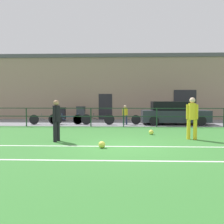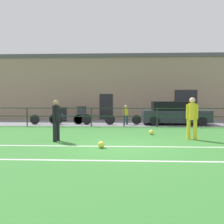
{
  "view_description": "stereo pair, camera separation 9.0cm",
  "coord_description": "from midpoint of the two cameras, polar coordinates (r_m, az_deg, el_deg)",
  "views": [
    {
      "loc": [
        -0.18,
        -8.5,
        1.71
      ],
      "look_at": [
        -0.59,
        2.75,
        1.08
      ],
      "focal_mm": 38.36,
      "sensor_mm": 36.0,
      "label": 1
    },
    {
      "loc": [
        -0.09,
        -8.5,
        1.71
      ],
      "look_at": [
        -0.59,
        2.75,
        1.08
      ],
      "focal_mm": 38.36,
      "sensor_mm": 36.0,
      "label": 2
    }
  ],
  "objects": [
    {
      "name": "trash_bin_1",
      "position": [
        18.39,
        -12.05,
        -0.51
      ],
      "size": [
        0.58,
        0.49,
        1.04
      ],
      "color": "black",
      "rests_on": "pavement_strip"
    },
    {
      "name": "field_line_hash",
      "position": [
        6.72,
        3.25,
        -11.53
      ],
      "size": [
        36.0,
        0.11,
        0.0
      ],
      "primitive_type": "cube",
      "color": "white",
      "rests_on": "ground"
    },
    {
      "name": "soccer_ball_spare",
      "position": [
        11.58,
        9.1,
        -4.77
      ],
      "size": [
        0.23,
        0.23,
        0.23
      ],
      "primitive_type": "sphere",
      "color": "#E5E04C",
      "rests_on": "ground"
    },
    {
      "name": "ground",
      "position": [
        8.68,
        2.97,
        -8.31
      ],
      "size": [
        60.0,
        44.0,
        0.04
      ],
      "primitive_type": "cube",
      "color": "#387A33"
    },
    {
      "name": "field_line_touchline",
      "position": [
        8.65,
        2.98,
        -8.19
      ],
      "size": [
        36.0,
        0.11,
        0.0
      ],
      "primitive_type": "cube",
      "color": "white",
      "rests_on": "ground"
    },
    {
      "name": "bicycle_parked_2",
      "position": [
        16.19,
        -11.12,
        -1.65
      ],
      "size": [
        2.34,
        0.04,
        0.75
      ],
      "color": "black",
      "rests_on": "pavement_strip"
    },
    {
      "name": "bicycle_parked_4",
      "position": [
        16.19,
        -11.08,
        -1.73
      ],
      "size": [
        2.11,
        0.04,
        0.71
      ],
      "color": "black",
      "rests_on": "pavement_strip"
    },
    {
      "name": "trash_bin_0",
      "position": [
        18.5,
        -7.56,
        -0.36
      ],
      "size": [
        0.65,
        0.55,
        1.1
      ],
      "color": "#33383D",
      "rests_on": "pavement_strip"
    },
    {
      "name": "player_goalkeeper",
      "position": [
        9.78,
        -13.37,
        -1.4
      ],
      "size": [
        0.29,
        0.44,
        1.66
      ],
      "rotation": [
        0.0,
        0.0,
        1.31
      ],
      "color": "black",
      "rests_on": "ground"
    },
    {
      "name": "bicycle_parked_0",
      "position": [
        16.27,
        -15.72,
        -1.71
      ],
      "size": [
        2.17,
        0.04,
        0.74
      ],
      "color": "black",
      "rests_on": "pavement_strip"
    },
    {
      "name": "soccer_ball_match",
      "position": [
        8.37,
        -2.74,
        -7.77
      ],
      "size": [
        0.24,
        0.24,
        0.24
      ],
      "primitive_type": "sphere",
      "color": "#E5E04C",
      "rests_on": "ground"
    },
    {
      "name": "player_striker",
      "position": [
        10.52,
        18.32,
        -0.83
      ],
      "size": [
        0.47,
        0.31,
        1.76
      ],
      "rotation": [
        0.0,
        0.0,
        2.89
      ],
      "color": "gold",
      "rests_on": "ground"
    },
    {
      "name": "bicycle_parked_3",
      "position": [
        15.86,
        8.46,
        -1.78
      ],
      "size": [
        2.23,
        0.04,
        0.72
      ],
      "color": "black",
      "rests_on": "pavement_strip"
    },
    {
      "name": "spectator_child",
      "position": [
        15.65,
        2.97,
        -0.35
      ],
      "size": [
        0.35,
        0.22,
        1.28
      ],
      "rotation": [
        0.0,
        0.0,
        3.22
      ],
      "color": "#232D4C",
      "rests_on": "pavement_strip"
    },
    {
      "name": "bicycle_parked_1",
      "position": [
        15.6,
        -3.58,
        -1.73
      ],
      "size": [
        2.18,
        0.04,
        0.77
      ],
      "color": "black",
      "rests_on": "pavement_strip"
    },
    {
      "name": "parked_car_red",
      "position": [
        16.3,
        14.38,
        -0.32
      ],
      "size": [
        4.32,
        1.77,
        1.51
      ],
      "color": "#282D38",
      "rests_on": "pavement_strip"
    },
    {
      "name": "clubhouse_facade",
      "position": [
        20.72,
        2.47,
        5.9
      ],
      "size": [
        28.0,
        2.56,
        5.36
      ],
      "color": "gray",
      "rests_on": "ground"
    },
    {
      "name": "perimeter_fence",
      "position": [
        14.53,
        2.61,
        -0.61
      ],
      "size": [
        36.07,
        0.07,
        1.15
      ],
      "color": "#193823",
      "rests_on": "ground"
    },
    {
      "name": "pavement_strip",
      "position": [
        17.09,
        2.53,
        -2.52
      ],
      "size": [
        48.0,
        5.0,
        0.02
      ],
      "primitive_type": "cube",
      "color": "slate",
      "rests_on": "ground"
    }
  ]
}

